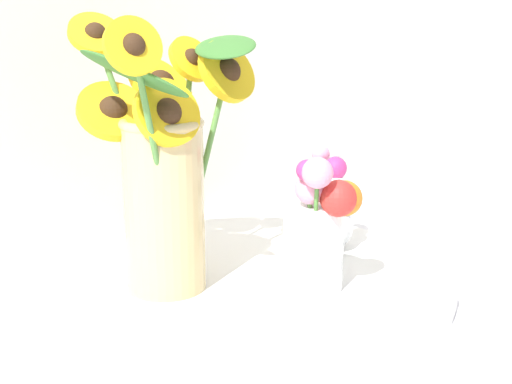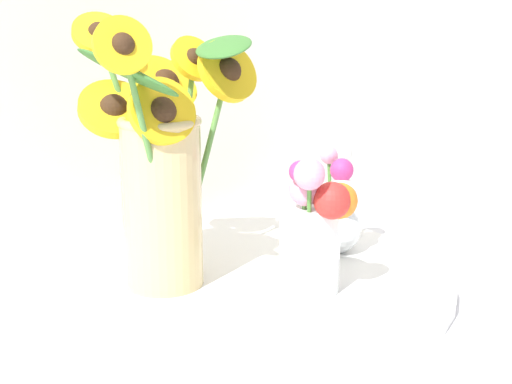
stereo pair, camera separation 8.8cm
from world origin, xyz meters
name	(u,v)px [view 2 (the right image)]	position (x,y,z in m)	size (l,w,h in m)	color
ground_plane	(286,313)	(0.00, 0.00, 0.00)	(6.00, 6.00, 0.00)	silver
serving_tray	(256,280)	(0.02, 0.09, 0.01)	(0.50, 0.50, 0.02)	white
mason_jar_sunflowers	(163,165)	(-0.09, 0.13, 0.16)	(0.24, 0.21, 0.33)	#D1B77A
vase_small_center	(314,231)	(0.04, 0.00, 0.09)	(0.08, 0.10, 0.17)	white
vase_bulb_right	(337,206)	(0.15, 0.09, 0.08)	(0.07, 0.08, 0.15)	white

